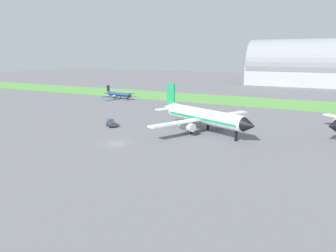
% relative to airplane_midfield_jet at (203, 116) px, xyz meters
% --- Properties ---
extents(ground_plane, '(600.00, 600.00, 0.00)m').
position_rel_airplane_midfield_jet_xyz_m(ground_plane, '(-12.34, -18.35, -4.02)').
color(ground_plane, slate).
extents(grass_taxiway_strip, '(360.00, 28.00, 0.08)m').
position_rel_airplane_midfield_jet_xyz_m(grass_taxiway_strip, '(-12.34, 60.16, -3.98)').
color(grass_taxiway_strip, '#549342').
rests_on(grass_taxiway_strip, ground_plane).
extents(airplane_midfield_jet, '(29.79, 29.97, 11.17)m').
position_rel_airplane_midfield_jet_xyz_m(airplane_midfield_jet, '(0.00, 0.00, 0.00)').
color(airplane_midfield_jet, silver).
rests_on(airplane_midfield_jet, ground_plane).
extents(airplane_taxiing_turboprop, '(16.20, 18.85, 5.67)m').
position_rel_airplane_midfield_jet_xyz_m(airplane_taxiing_turboprop, '(-56.25, 39.95, -1.95)').
color(airplane_taxiing_turboprop, navy).
rests_on(airplane_taxiing_turboprop, ground_plane).
extents(pushback_tug_near_gate, '(3.99, 3.51, 1.95)m').
position_rel_airplane_midfield_jet_xyz_m(pushback_tug_near_gate, '(-23.89, -5.56, -3.11)').
color(pushback_tug_near_gate, '#2D333D').
rests_on(pushback_tug_near_gate, ground_plane).
extents(hangar_distant, '(69.83, 27.76, 28.44)m').
position_rel_airplane_midfield_jet_xyz_m(hangar_distant, '(6.88, 145.54, 8.09)').
color(hangar_distant, '#9399A3').
rests_on(hangar_distant, ground_plane).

